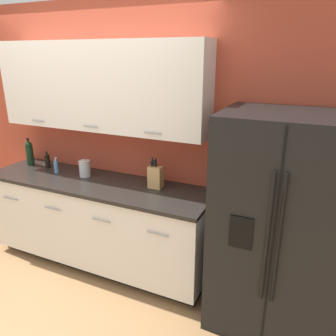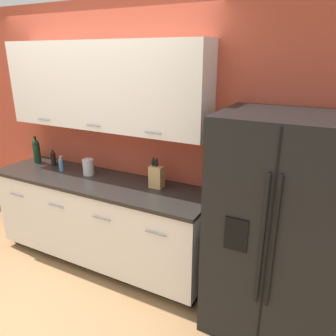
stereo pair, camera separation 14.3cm
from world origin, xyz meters
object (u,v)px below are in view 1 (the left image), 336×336
knife_block (156,177)px  steel_canister (85,168)px  wine_bottle (30,153)px  refrigerator (279,226)px  soap_dispenser (56,167)px  oil_bottle (47,160)px

knife_block → steel_canister: (-0.79, -0.03, -0.02)m
knife_block → wine_bottle: size_ratio=0.94×
refrigerator → wine_bottle: (-2.72, 0.18, 0.20)m
refrigerator → knife_block: 1.16m
soap_dispenser → oil_bottle: size_ratio=0.94×
knife_block → steel_canister: 0.79m
steel_canister → oil_bottle: bearing=175.0°
wine_bottle → steel_canister: bearing=-3.4°
wine_bottle → oil_bottle: wine_bottle is taller
oil_bottle → knife_block: bearing=-0.8°
wine_bottle → soap_dispenser: (0.46, -0.09, -0.07)m
refrigerator → oil_bottle: size_ratio=9.55×
wine_bottle → oil_bottle: size_ratio=1.69×
steel_canister → knife_block: bearing=2.1°
knife_block → oil_bottle: size_ratio=1.58×
soap_dispenser → oil_bottle: bearing=155.8°
soap_dispenser → steel_canister: size_ratio=0.94×
knife_block → oil_bottle: bearing=179.2°
soap_dispenser → steel_canister: bearing=7.7°
soap_dispenser → steel_canister: steel_canister is taller
soap_dispenser → oil_bottle: 0.23m
soap_dispenser → wine_bottle: bearing=168.5°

